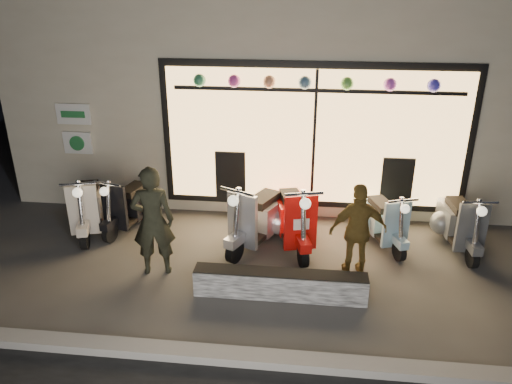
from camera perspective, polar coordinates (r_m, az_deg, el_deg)
ground at (r=7.79m, az=0.07°, el=-8.89°), size 40.00×40.00×0.00m
kerb at (r=6.16m, az=-2.13°, el=-18.32°), size 40.00×0.25×0.12m
shop_building at (r=11.73m, az=2.90°, el=13.25°), size 10.20×6.23×4.20m
graffiti_barrier at (r=7.11m, az=2.76°, el=-10.49°), size 2.41×0.28×0.40m
scooter_silver at (r=8.40m, az=0.67°, el=-2.72°), size 0.95×1.57×1.15m
scooter_red at (r=8.42m, az=4.15°, el=-2.70°), size 0.79×1.63×1.16m
scooter_black at (r=9.26m, az=-13.91°, el=-1.24°), size 0.67×1.43×1.01m
scooter_cream at (r=9.34m, az=-18.51°, el=-1.35°), size 0.77×1.54×1.10m
scooter_blue at (r=8.72m, az=14.12°, el=-2.95°), size 0.72×1.37×0.98m
scooter_grey at (r=8.98m, az=22.09°, el=-3.09°), size 0.54×1.46×1.04m
man at (r=7.49m, az=-11.71°, el=-3.29°), size 0.70×0.54×1.71m
woman at (r=7.51m, az=11.60°, el=-4.32°), size 0.90×0.49×1.46m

